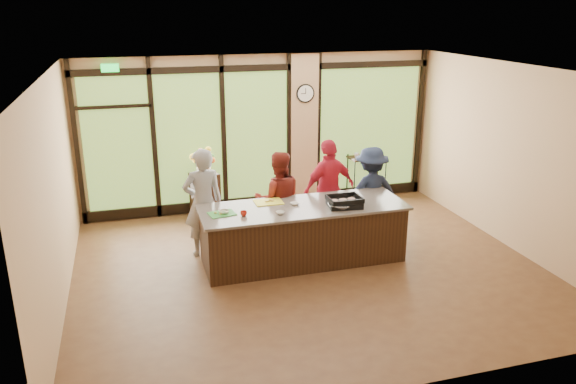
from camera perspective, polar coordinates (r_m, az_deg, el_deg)
floor at (r=8.75m, az=2.10°, el=-7.74°), size 7.00×7.00×0.00m
ceiling at (r=7.90m, az=2.35°, el=12.19°), size 7.00×7.00×0.00m
back_wall at (r=11.00m, az=-2.72°, el=6.03°), size 7.00×0.00×7.00m
left_wall at (r=7.88m, az=-22.73°, el=-0.46°), size 0.00×6.00×6.00m
right_wall at (r=9.85m, az=21.97°, el=3.22°), size 0.00×6.00×6.00m
window_wall at (r=11.02m, az=-1.83°, el=5.50°), size 6.90×0.12×3.00m
island_base at (r=8.83m, az=1.52°, el=-4.35°), size 3.10×1.00×0.88m
countertop at (r=8.66m, az=1.55°, el=-1.55°), size 3.20×1.10×0.04m
wall_clock at (r=10.96m, az=1.77°, el=9.99°), size 0.36×0.04×0.36m
cook_left at (r=9.00m, az=-8.62°, el=-1.07°), size 0.70×0.50×1.77m
cook_midleft at (r=9.26m, az=-1.00°, el=-0.77°), size 0.88×0.73×1.63m
cook_midright at (r=9.62m, az=4.19°, el=0.29°), size 1.10×0.69×1.74m
cook_right at (r=9.81m, az=8.40°, el=0.01°), size 1.04×0.61×1.59m
roasting_pan at (r=8.66m, az=5.75°, el=-1.19°), size 0.55×0.45×0.09m
mixing_bowl at (r=8.57m, az=5.27°, el=-1.39°), size 0.47×0.47×0.09m
cutting_board_left at (r=8.37m, az=-6.74°, el=-2.21°), size 0.43×0.35×0.01m
cutting_board_center at (r=8.81m, az=-2.00°, el=-1.02°), size 0.44×0.33×0.01m
cutting_board_right at (r=9.00m, az=5.44°, el=-0.66°), size 0.43×0.34×0.01m
prep_bowl_near at (r=8.38m, az=-6.52°, el=-2.04°), size 0.19×0.19×0.05m
prep_bowl_mid at (r=8.31m, az=-0.81°, el=-2.13°), size 0.14×0.14×0.04m
prep_bowl_far at (r=8.70m, az=0.72°, el=-1.19°), size 0.17×0.17×0.03m
red_ramekin at (r=8.25m, az=-4.53°, el=-2.20°), size 0.12×0.12×0.08m
flower_stand at (r=10.69m, az=-8.41°, el=-0.40°), size 0.57×0.57×0.89m
flower_vase at (r=10.52m, az=-8.56°, el=2.60°), size 0.32×0.32×0.28m
bar_cart at (r=11.67m, az=7.97°, el=2.10°), size 0.77×0.46×1.02m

